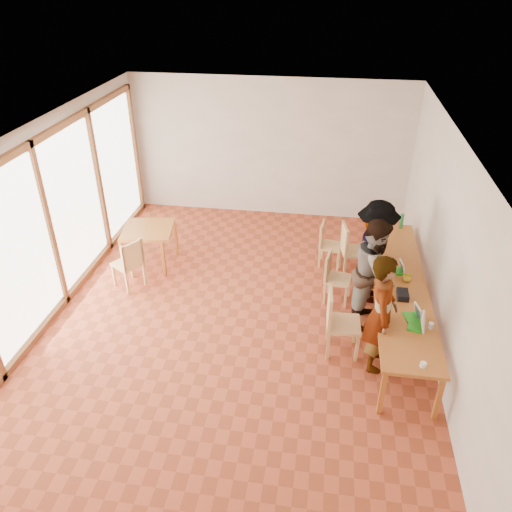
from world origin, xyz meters
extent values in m
plane|color=#AB4729|center=(0.00, 0.00, 0.00)|extent=(8.00, 8.00, 0.00)
cube|color=beige|center=(0.00, 4.00, 1.50)|extent=(6.00, 0.10, 3.00)
cube|color=beige|center=(0.00, -4.00, 1.50)|extent=(6.00, 0.10, 3.00)
cube|color=beige|center=(3.00, 0.00, 1.50)|extent=(0.10, 8.00, 3.00)
cube|color=white|center=(-2.96, 0.00, 1.50)|extent=(0.10, 8.00, 3.00)
cube|color=white|center=(0.00, 0.00, 3.02)|extent=(6.00, 8.00, 0.04)
cube|color=#A55A24|center=(2.50, 0.29, 0.72)|extent=(0.80, 4.00, 0.05)
cube|color=#A55A24|center=(2.16, -1.65, 0.35)|extent=(0.06, 0.06, 0.70)
cube|color=#A55A24|center=(2.16, 2.23, 0.35)|extent=(0.06, 0.06, 0.70)
cube|color=#A55A24|center=(2.84, -1.65, 0.35)|extent=(0.06, 0.06, 0.70)
cube|color=#A55A24|center=(2.84, 2.23, 0.35)|extent=(0.06, 0.06, 0.70)
cube|color=#A55A24|center=(-1.92, 1.42, 0.72)|extent=(0.90, 0.90, 0.05)
cube|color=#A55A24|center=(-2.31, 1.03, 0.35)|extent=(0.05, 0.05, 0.70)
cube|color=#A55A24|center=(-2.31, 1.81, 0.35)|extent=(0.05, 0.05, 0.70)
cube|color=#A55A24|center=(-1.53, 1.03, 0.35)|extent=(0.05, 0.05, 0.70)
cube|color=#A55A24|center=(-1.53, 1.81, 0.35)|extent=(0.05, 0.05, 0.70)
cube|color=#E2BA71|center=(1.67, -0.53, 0.49)|extent=(0.50, 0.50, 0.05)
cube|color=#E2BA71|center=(1.45, -0.54, 0.76)|extent=(0.07, 0.48, 0.50)
cube|color=#E2BA71|center=(1.58, 0.75, 0.42)|extent=(0.48, 0.48, 0.04)
cube|color=#E2BA71|center=(1.40, 0.78, 0.66)|extent=(0.11, 0.41, 0.43)
cube|color=#E2BA71|center=(1.43, 1.88, 0.41)|extent=(0.44, 0.44, 0.04)
cube|color=#E2BA71|center=(1.25, 1.90, 0.64)|extent=(0.08, 0.40, 0.42)
cube|color=#E2BA71|center=(1.86, 1.64, 0.47)|extent=(0.54, 0.54, 0.04)
cube|color=#E2BA71|center=(1.66, 1.60, 0.73)|extent=(0.13, 0.46, 0.48)
cube|color=#E2BA71|center=(-2.05, 0.65, 0.45)|extent=(0.60, 0.60, 0.04)
cube|color=#E2BA71|center=(-1.88, 0.54, 0.70)|extent=(0.27, 0.39, 0.46)
imported|color=gray|center=(2.13, -0.73, 0.89)|extent=(0.46, 0.67, 1.78)
imported|color=gray|center=(2.10, 0.30, 0.89)|extent=(0.88, 1.01, 1.78)
imported|color=gray|center=(2.13, 0.91, 0.90)|extent=(0.75, 1.21, 1.79)
cube|color=green|center=(2.60, -0.77, 0.76)|extent=(0.24, 0.30, 0.03)
cube|color=white|center=(2.69, -0.79, 0.86)|extent=(0.13, 0.25, 0.22)
cube|color=green|center=(2.57, -0.60, 0.76)|extent=(0.23, 0.28, 0.03)
cube|color=white|center=(2.65, -0.58, 0.85)|extent=(0.13, 0.24, 0.21)
cube|color=green|center=(2.47, 0.60, 0.76)|extent=(0.20, 0.25, 0.02)
cube|color=white|center=(2.55, 0.61, 0.85)|extent=(0.10, 0.22, 0.19)
imported|color=yellow|center=(2.61, 0.35, 0.80)|extent=(0.16, 0.16, 0.11)
cylinder|color=#1E7535|center=(2.68, 2.14, 0.89)|extent=(0.07, 0.07, 0.28)
cylinder|color=silver|center=(2.80, -0.78, 0.80)|extent=(0.07, 0.07, 0.09)
cylinder|color=white|center=(2.60, -1.55, 0.78)|extent=(0.08, 0.08, 0.06)
cube|color=#C24380|center=(2.19, 1.05, 0.76)|extent=(0.05, 0.10, 0.01)
cube|color=black|center=(2.50, -0.10, 0.80)|extent=(0.16, 0.26, 0.09)
camera|label=1|loc=(1.28, -6.31, 5.00)|focal=35.00mm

